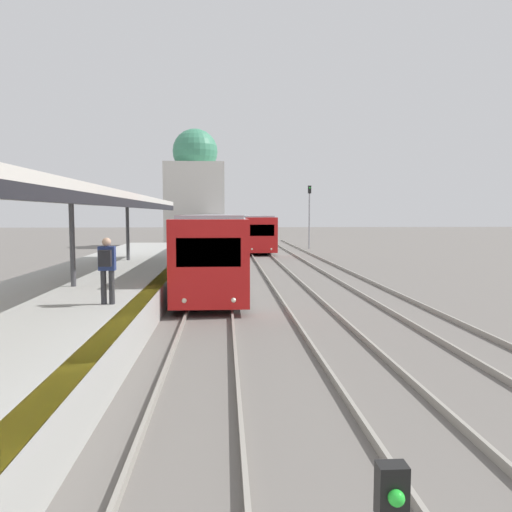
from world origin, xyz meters
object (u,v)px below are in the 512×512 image
object	(u,v)px
signal_mast_far	(309,210)
person_on_platform	(107,265)
train_far	(247,226)
train_near	(220,229)

from	to	relation	value
signal_mast_far	person_on_platform	bearing A→B (deg)	-108.04
person_on_platform	train_far	xyz separation A→B (m)	(5.70, 49.46, -0.25)
train_near	train_far	distance (m)	12.55
person_on_platform	train_far	distance (m)	49.78
train_far	signal_mast_far	world-z (taller)	signal_mast_far
train_near	train_far	size ratio (longest dim) A/B	1.40
train_far	signal_mast_far	size ratio (longest dim) A/B	8.56
train_near	train_far	xyz separation A→B (m)	(3.27, 12.12, -0.05)
signal_mast_far	train_near	bearing A→B (deg)	150.56
train_near	person_on_platform	bearing A→B (deg)	-93.72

